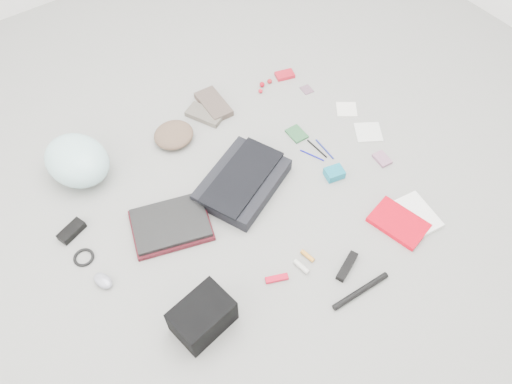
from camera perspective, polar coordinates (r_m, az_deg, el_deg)
ground_plane at (r=2.30m, az=-0.00°, el=-0.72°), size 4.00×4.00×0.00m
messenger_bag at (r=2.31m, az=-1.56°, el=1.16°), size 0.50×0.44×0.07m
bag_flap at (r=2.28m, az=-1.58°, el=1.76°), size 0.47×0.35×0.01m
laptop_sleeve at (r=2.23m, az=-9.68°, el=-3.80°), size 0.40×0.34×0.02m
laptop at (r=2.22m, az=-9.76°, el=-3.50°), size 0.38×0.32×0.02m
bike_helmet at (r=2.45m, az=-19.77°, el=3.42°), size 0.35×0.39×0.20m
beanie at (r=2.52m, az=-9.38°, el=6.46°), size 0.22×0.21×0.07m
mitten_left at (r=2.63m, az=-5.87°, el=8.79°), size 0.17×0.21×0.03m
mitten_right at (r=2.67m, az=-4.87°, el=9.97°), size 0.13×0.23×0.03m
power_brick at (r=2.33m, az=-20.32°, el=-4.20°), size 0.13×0.09×0.03m
cable_coil at (r=2.25m, az=-19.09°, el=-7.08°), size 0.09×0.09×0.01m
mouse at (r=2.16m, az=-17.07°, el=-9.67°), size 0.08×0.11×0.04m
camera_bag at (r=1.96m, az=-6.13°, el=-13.97°), size 0.25×0.19×0.15m
multitool at (r=2.09m, az=2.39°, el=-9.85°), size 0.10×0.06×0.01m
toiletry_tube_white at (r=2.11m, az=5.21°, el=-8.49°), size 0.03×0.08×0.02m
toiletry_tube_orange at (r=2.14m, az=5.91°, el=-7.27°), size 0.03×0.07×0.02m
u_lock at (r=2.14m, az=10.36°, el=-8.35°), size 0.14×0.09×0.03m
bike_pump at (r=2.10m, az=11.86°, el=-11.01°), size 0.27×0.04×0.03m
book_red at (r=2.30m, az=15.98°, el=-3.41°), size 0.21×0.27×0.03m
book_white at (r=2.35m, az=17.90°, el=-2.45°), size 0.17×0.23×0.02m
notepad at (r=2.54m, az=4.66°, el=6.65°), size 0.08×0.10×0.01m
pen_blue at (r=2.46m, az=6.44°, el=4.19°), size 0.06×0.12×0.01m
pen_black at (r=2.49m, az=6.99°, el=4.95°), size 0.01×0.14×0.01m
pen_navy at (r=2.49m, az=7.85°, el=4.89°), size 0.02×0.14×0.01m
accordion_wallet at (r=2.38m, az=8.94°, el=2.14°), size 0.10×0.09×0.04m
card_deck at (r=2.50m, az=14.21°, el=3.69°), size 0.07×0.09×0.02m
napkin_top at (r=2.70m, az=10.31°, el=9.28°), size 0.15×0.15×0.01m
napkin_bottom at (r=2.61m, az=12.71°, el=6.69°), size 0.18×0.18×0.01m
lollipop_a at (r=2.74m, az=0.52°, el=11.46°), size 0.03×0.03×0.02m
lollipop_b at (r=2.78m, az=0.70°, el=12.19°), size 0.03×0.03×0.03m
lollipop_c at (r=2.80m, az=1.57°, el=12.53°), size 0.03×0.03×0.03m
altoids_tin at (r=2.84m, az=3.31°, el=13.21°), size 0.11×0.09×0.02m
stamp_sheet at (r=2.78m, az=5.83°, el=11.57°), size 0.06×0.07×0.00m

